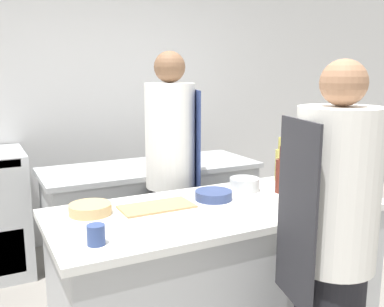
# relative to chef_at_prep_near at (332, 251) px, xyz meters

# --- Properties ---
(wall_back) EXTENTS (8.00, 0.06, 2.80)m
(wall_back) POSITION_rel_chef_at_prep_near_xyz_m (-0.18, 2.84, 0.54)
(wall_back) COLOR silver
(wall_back) RESTS_ON ground_plane
(prep_counter) EXTENTS (1.96, 0.84, 0.91)m
(prep_counter) POSITION_rel_chef_at_prep_near_xyz_m (-0.18, 0.71, -0.41)
(prep_counter) COLOR #B7BABC
(prep_counter) RESTS_ON ground_plane
(pass_counter) EXTENTS (1.79, 0.71, 0.91)m
(pass_counter) POSITION_rel_chef_at_prep_near_xyz_m (-0.13, 1.90, -0.41)
(pass_counter) COLOR #B7BABC
(pass_counter) RESTS_ON ground_plane
(chef_at_prep_near) EXTENTS (0.43, 0.41, 1.73)m
(chef_at_prep_near) POSITION_rel_chef_at_prep_near_xyz_m (0.00, 0.00, 0.00)
(chef_at_prep_near) COLOR black
(chef_at_prep_near) RESTS_ON ground_plane
(chef_at_stove) EXTENTS (0.42, 0.40, 1.82)m
(chef_at_stove) POSITION_rel_chef_at_prep_near_xyz_m (-0.15, 1.45, 0.05)
(chef_at_stove) COLOR black
(chef_at_stove) RESTS_ON ground_plane
(bottle_olive_oil) EXTENTS (0.08, 0.08, 0.30)m
(bottle_olive_oil) POSITION_rel_chef_at_prep_near_xyz_m (0.31, 0.77, 0.16)
(bottle_olive_oil) COLOR #5B2319
(bottle_olive_oil) RESTS_ON prep_counter
(bottle_vinegar) EXTENTS (0.06, 0.06, 0.32)m
(bottle_vinegar) POSITION_rel_chef_at_prep_near_xyz_m (0.49, 1.01, 0.17)
(bottle_vinegar) COLOR #B2A84C
(bottle_vinegar) RESTS_ON prep_counter
(bottle_wine) EXTENTS (0.08, 0.08, 0.22)m
(bottle_wine) POSITION_rel_chef_at_prep_near_xyz_m (0.36, 0.57, 0.13)
(bottle_wine) COLOR #19471E
(bottle_wine) RESTS_ON prep_counter
(bowl_mixing_large) EXTENTS (0.23, 0.23, 0.06)m
(bowl_mixing_large) POSITION_rel_chef_at_prep_near_xyz_m (-0.89, 0.90, 0.07)
(bowl_mixing_large) COLOR tan
(bowl_mixing_large) RESTS_ON prep_counter
(bowl_prep_small) EXTENTS (0.19, 0.19, 0.08)m
(bowl_prep_small) POSITION_rel_chef_at_prep_near_xyz_m (0.13, 0.91, 0.08)
(bowl_prep_small) COLOR #B7BABC
(bowl_prep_small) RESTS_ON prep_counter
(bowl_ceramic_blue) EXTENTS (0.23, 0.23, 0.05)m
(bowl_ceramic_blue) POSITION_rel_chef_at_prep_near_xyz_m (-0.15, 0.83, 0.07)
(bowl_ceramic_blue) COLOR navy
(bowl_ceramic_blue) RESTS_ON prep_counter
(cup) EXTENTS (0.08, 0.08, 0.09)m
(cup) POSITION_rel_chef_at_prep_near_xyz_m (-0.97, 0.47, 0.09)
(cup) COLOR #33477F
(cup) RESTS_ON prep_counter
(cutting_board) EXTENTS (0.42, 0.22, 0.01)m
(cutting_board) POSITION_rel_chef_at_prep_near_xyz_m (-0.52, 0.84, 0.05)
(cutting_board) COLOR tan
(cutting_board) RESTS_ON prep_counter
(stockpot) EXTENTS (0.28, 0.28, 0.23)m
(stockpot) POSITION_rel_chef_at_prep_near_xyz_m (0.07, 1.80, 0.15)
(stockpot) COLOR #B7BABC
(stockpot) RESTS_ON pass_counter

